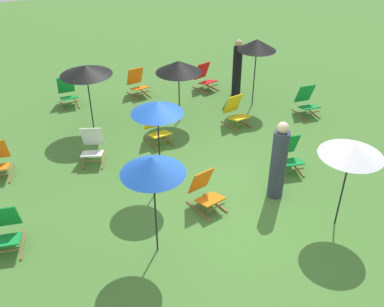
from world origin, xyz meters
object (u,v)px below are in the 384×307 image
(deckchair_7, at_px, (205,78))
(deckchair_9, at_px, (307,102))
(person_1, at_px, (237,69))
(umbrella_1, at_px, (153,165))
(umbrella_4, at_px, (179,67))
(umbrella_0, at_px, (86,70))
(umbrella_5, at_px, (352,149))
(umbrella_2, at_px, (157,108))
(deckchair_1, at_px, (157,128))
(person_0, at_px, (278,163))
(deckchair_2, at_px, (68,92))
(deckchair_3, at_px, (289,155))
(deckchair_10, at_px, (236,112))
(umbrella_3, at_px, (257,45))
(deckchair_11, at_px, (137,83))
(deckchair_5, at_px, (92,146))
(deckchair_0, at_px, (6,230))
(deckchair_8, at_px, (205,191))

(deckchair_7, relative_size, deckchair_9, 1.04)
(person_1, bearing_deg, umbrella_1, -71.76)
(umbrella_4, xyz_separation_m, person_1, (2.21, 0.95, -0.73))
(deckchair_7, distance_m, umbrella_0, 4.19)
(deckchair_9, distance_m, umbrella_5, 4.83)
(deckchair_7, bearing_deg, umbrella_2, -141.19)
(deckchair_9, bearing_deg, umbrella_0, 169.88)
(deckchair_1, distance_m, deckchair_9, 4.35)
(umbrella_1, height_order, person_0, umbrella_1)
(deckchair_2, height_order, umbrella_4, umbrella_4)
(deckchair_1, xyz_separation_m, umbrella_2, (-0.54, -1.82, 1.50))
(deckchair_3, xyz_separation_m, person_0, (-0.79, -0.74, 0.45))
(deckchair_10, xyz_separation_m, person_0, (-0.66, -3.08, 0.45))
(deckchair_3, distance_m, umbrella_3, 3.62)
(deckchair_11, bearing_deg, deckchair_10, -65.83)
(umbrella_1, height_order, umbrella_3, umbrella_1)
(deckchair_5, xyz_separation_m, umbrella_0, (0.29, 1.50, 1.28))
(deckchair_2, distance_m, umbrella_0, 2.21)
(umbrella_0, bearing_deg, deckchair_10, -18.41)
(deckchair_0, xyz_separation_m, deckchair_8, (3.71, -0.32, 0.00))
(deckchair_2, relative_size, umbrella_0, 0.47)
(deckchair_0, bearing_deg, umbrella_5, -7.47)
(umbrella_4, bearing_deg, person_0, -80.25)
(umbrella_3, relative_size, person_1, 1.14)
(deckchair_9, relative_size, umbrella_4, 0.49)
(deckchair_7, relative_size, umbrella_4, 0.51)
(deckchair_0, xyz_separation_m, umbrella_5, (5.80, -1.75, 1.31))
(umbrella_5, xyz_separation_m, person_1, (0.95, 6.00, -0.85))
(deckchair_3, relative_size, umbrella_1, 0.42)
(deckchair_10, height_order, umbrella_0, umbrella_0)
(deckchair_2, relative_size, deckchair_8, 0.98)
(deckchair_8, relative_size, umbrella_0, 0.48)
(deckchair_8, relative_size, person_0, 0.49)
(deckchair_10, xyz_separation_m, umbrella_3, (0.99, 0.86, 1.44))
(umbrella_3, bearing_deg, deckchair_10, -139.03)
(deckchair_2, bearing_deg, person_1, -14.73)
(deckchair_5, xyz_separation_m, umbrella_4, (2.57, 1.07, 1.19))
(deckchair_10, bearing_deg, deckchair_7, 74.27)
(deckchair_0, height_order, umbrella_1, umbrella_1)
(deckchair_8, xyz_separation_m, umbrella_5, (2.10, -1.43, 1.31))
(umbrella_1, bearing_deg, person_1, 51.15)
(deckchair_9, bearing_deg, deckchair_10, 178.50)
(umbrella_3, bearing_deg, deckchair_2, 157.00)
(deckchair_8, xyz_separation_m, umbrella_4, (0.83, 3.63, 1.19))
(deckchair_10, xyz_separation_m, umbrella_5, (-0.06, -4.30, 1.31))
(deckchair_2, height_order, person_1, person_1)
(deckchair_0, relative_size, deckchair_3, 1.00)
(deckchair_7, relative_size, deckchair_8, 1.01)
(deckchair_1, bearing_deg, deckchair_7, 38.62)
(umbrella_3, xyz_separation_m, person_0, (-1.66, -3.95, -0.99))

